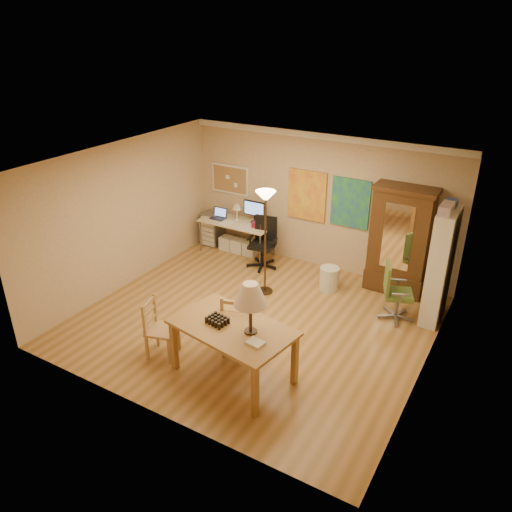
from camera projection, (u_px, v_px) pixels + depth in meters
The scene contains 16 objects.
floor at pixel (254, 321), 8.38m from camera, with size 5.50×5.50×0.00m, color olive.
crown_molding at pixel (322, 136), 9.15m from camera, with size 5.50×0.08×0.12m, color white.
corkboard at pixel (230, 179), 10.59m from camera, with size 0.90×0.04×0.62m, color #A3724C.
art_panel_left at pixel (307, 195), 9.79m from camera, with size 0.80×0.04×1.00m, color yellow.
art_panel_right at pixel (350, 203), 9.38m from camera, with size 0.75×0.04×0.95m, color #255C95.
dining_table at pixel (239, 318), 6.63m from camera, with size 1.80×1.26×1.56m.
ladder_chair_back at pixel (239, 326), 7.38m from camera, with size 0.60×0.59×1.02m.
ladder_chair_left at pixel (160, 330), 7.37m from camera, with size 0.51×0.52×0.92m.
torchiere_lamp at pixel (265, 213), 8.59m from camera, with size 0.36×0.36×1.95m.
computer_desk at pixel (239, 234), 10.62m from camera, with size 1.59×0.69×1.20m.
office_chair_black at pixel (263, 254), 10.11m from camera, with size 0.64×0.64×1.03m.
office_chair_green at pixel (395, 304), 8.35m from camera, with size 0.62×0.62×1.00m.
drawer_cart at pixel (213, 228), 11.08m from camera, with size 0.38×0.45×0.76m.
armoire at pixel (399, 247), 8.96m from camera, with size 1.09×0.52×2.00m.
bookshelf at pixel (440, 267), 8.05m from camera, with size 0.29×0.77×1.93m.
wastebin at pixel (329, 279), 9.26m from camera, with size 0.36×0.36×0.45m, color silver.
Camera 1 is at (3.62, -6.09, 4.60)m, focal length 35.00 mm.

